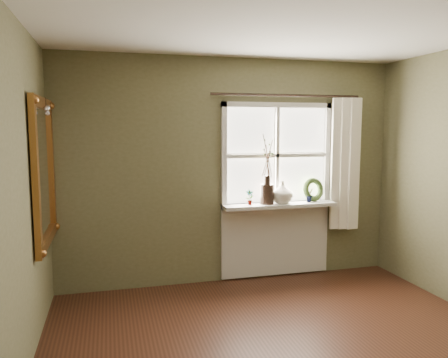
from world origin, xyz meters
TOP-DOWN VIEW (x-y plane):
  - ceiling at (0.00, 0.00)m, footprint 4.50×4.50m
  - wall_back at (0.00, 2.30)m, footprint 4.00×0.10m
  - window_frame at (0.55, 2.23)m, footprint 1.36×0.06m
  - window_sill at (0.55, 2.12)m, footprint 1.36×0.26m
  - window_apron at (0.55, 2.23)m, footprint 1.36×0.04m
  - dark_jug at (0.39, 2.12)m, footprint 0.19×0.19m
  - cream_vase at (0.59, 2.12)m, footprint 0.32×0.32m
  - wreath at (1.00, 2.16)m, footprint 0.31×0.19m
  - potted_plant_left at (0.18, 2.12)m, footprint 0.09×0.06m
  - potted_plant_right at (0.94, 2.12)m, footprint 0.11×0.10m
  - curtain at (1.39, 2.13)m, footprint 0.36×0.12m
  - curtain_rod at (0.65, 2.17)m, footprint 1.84×0.03m
  - gilt_mirror at (-1.96, 1.70)m, footprint 0.10×1.14m

SIDE VIEW (x-z plane):
  - window_apron at x=0.55m, z-range 0.02..0.90m
  - window_sill at x=0.55m, z-range 0.88..0.92m
  - potted_plant_right at x=0.94m, z-range 0.92..1.09m
  - potted_plant_left at x=0.18m, z-range 0.92..1.10m
  - wreath at x=1.00m, z-range 0.88..1.18m
  - dark_jug at x=0.39m, z-range 0.92..1.15m
  - cream_vase at x=0.59m, z-range 0.92..1.18m
  - wall_back at x=0.00m, z-range 0.00..2.60m
  - curtain at x=1.39m, z-range 0.57..2.16m
  - gilt_mirror at x=-1.96m, z-range 0.72..2.08m
  - window_frame at x=0.55m, z-range 0.86..2.10m
  - curtain_rod at x=0.65m, z-range 2.16..2.20m
  - ceiling at x=0.00m, z-range 2.60..2.60m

